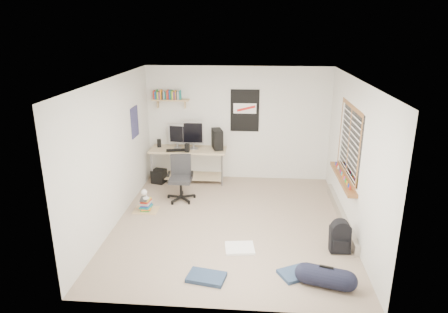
# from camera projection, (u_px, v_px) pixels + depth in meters

# --- Properties ---
(floor) EXTENTS (4.00, 4.50, 0.01)m
(floor) POSITION_uv_depth(u_px,v_px,m) (231.00, 223.00, 7.02)
(floor) COLOR gray
(floor) RESTS_ON ground
(ceiling) EXTENTS (4.00, 4.50, 0.01)m
(ceiling) POSITION_uv_depth(u_px,v_px,m) (232.00, 79.00, 6.24)
(ceiling) COLOR white
(ceiling) RESTS_ON ground
(back_wall) EXTENTS (4.00, 0.01, 2.50)m
(back_wall) POSITION_uv_depth(u_px,v_px,m) (238.00, 124.00, 8.77)
(back_wall) COLOR silver
(back_wall) RESTS_ON ground
(left_wall) EXTENTS (0.01, 4.50, 2.50)m
(left_wall) POSITION_uv_depth(u_px,v_px,m) (114.00, 152.00, 6.79)
(left_wall) COLOR silver
(left_wall) RESTS_ON ground
(right_wall) EXTENTS (0.01, 4.50, 2.50)m
(right_wall) POSITION_uv_depth(u_px,v_px,m) (354.00, 158.00, 6.48)
(right_wall) COLOR silver
(right_wall) RESTS_ON ground
(desk) EXTENTS (1.80, 1.29, 0.75)m
(desk) POSITION_uv_depth(u_px,v_px,m) (189.00, 164.00, 8.88)
(desk) COLOR tan
(desk) RESTS_ON floor
(monitor_left) EXTENTS (0.38, 0.15, 0.41)m
(monitor_left) POSITION_uv_depth(u_px,v_px,m) (177.00, 139.00, 8.70)
(monitor_left) COLOR #939397
(monitor_left) RESTS_ON desk
(monitor_right) EXTENTS (0.45, 0.12, 0.49)m
(monitor_right) POSITION_uv_depth(u_px,v_px,m) (193.00, 137.00, 8.64)
(monitor_right) COLOR #9C9DA1
(monitor_right) RESTS_ON desk
(pc_tower) EXTENTS (0.30, 0.44, 0.42)m
(pc_tower) POSITION_uv_depth(u_px,v_px,m) (217.00, 139.00, 8.65)
(pc_tower) COLOR black
(pc_tower) RESTS_ON desk
(keyboard) EXTENTS (0.43, 0.23, 0.02)m
(keyboard) POSITION_uv_depth(u_px,v_px,m) (176.00, 150.00, 8.55)
(keyboard) COLOR black
(keyboard) RESTS_ON desk
(speaker_left) EXTENTS (0.11, 0.11, 0.17)m
(speaker_left) POSITION_uv_depth(u_px,v_px,m) (159.00, 143.00, 8.79)
(speaker_left) COLOR black
(speaker_left) RESTS_ON desk
(speaker_right) EXTENTS (0.10, 0.10, 0.17)m
(speaker_right) POSITION_uv_depth(u_px,v_px,m) (187.00, 148.00, 8.45)
(speaker_right) COLOR black
(speaker_right) RESTS_ON desk
(office_chair) EXTENTS (0.65, 0.65, 0.90)m
(office_chair) POSITION_uv_depth(u_px,v_px,m) (181.00, 177.00, 7.81)
(office_chair) COLOR #252528
(office_chair) RESTS_ON floor
(wall_shelf) EXTENTS (0.80, 0.22, 0.24)m
(wall_shelf) POSITION_uv_depth(u_px,v_px,m) (171.00, 100.00, 8.60)
(wall_shelf) COLOR tan
(wall_shelf) RESTS_ON back_wall
(poster_back_wall) EXTENTS (0.62, 0.03, 0.92)m
(poster_back_wall) POSITION_uv_depth(u_px,v_px,m) (245.00, 111.00, 8.64)
(poster_back_wall) COLOR black
(poster_back_wall) RESTS_ON back_wall
(poster_left_wall) EXTENTS (0.02, 0.42, 0.60)m
(poster_left_wall) POSITION_uv_depth(u_px,v_px,m) (135.00, 122.00, 7.84)
(poster_left_wall) COLOR navy
(poster_left_wall) RESTS_ON left_wall
(window) EXTENTS (0.10, 1.50, 1.26)m
(window) POSITION_uv_depth(u_px,v_px,m) (348.00, 142.00, 6.70)
(window) COLOR brown
(window) RESTS_ON right_wall
(baseboard_heater) EXTENTS (0.08, 2.50, 0.18)m
(baseboard_heater) POSITION_uv_depth(u_px,v_px,m) (341.00, 215.00, 7.13)
(baseboard_heater) COLOR #B7B2A8
(baseboard_heater) RESTS_ON floor
(backpack) EXTENTS (0.31, 0.25, 0.41)m
(backpack) POSITION_uv_depth(u_px,v_px,m) (340.00, 239.00, 6.09)
(backpack) COLOR black
(backpack) RESTS_ON floor
(duffel_bag) EXTENTS (0.35, 0.35, 0.55)m
(duffel_bag) POSITION_uv_depth(u_px,v_px,m) (326.00, 277.00, 5.28)
(duffel_bag) COLOR black
(duffel_bag) RESTS_ON floor
(tshirt) EXTENTS (0.49, 0.43, 0.04)m
(tshirt) POSITION_uv_depth(u_px,v_px,m) (240.00, 248.00, 6.19)
(tshirt) COLOR white
(tshirt) RESTS_ON floor
(jeans_a) EXTENTS (0.56, 0.41, 0.06)m
(jeans_a) POSITION_uv_depth(u_px,v_px,m) (206.00, 277.00, 5.46)
(jeans_a) COLOR #23344F
(jeans_a) RESTS_ON floor
(jeans_b) EXTENTS (0.54, 0.50, 0.05)m
(jeans_b) POSITION_uv_depth(u_px,v_px,m) (296.00, 274.00, 5.54)
(jeans_b) COLOR navy
(jeans_b) RESTS_ON floor
(book_stack) EXTENTS (0.51, 0.47, 0.28)m
(book_stack) POSITION_uv_depth(u_px,v_px,m) (146.00, 203.00, 7.44)
(book_stack) COLOR olive
(book_stack) RESTS_ON floor
(desk_lamp) EXTENTS (0.16, 0.22, 0.20)m
(desk_lamp) POSITION_uv_depth(u_px,v_px,m) (146.00, 192.00, 7.35)
(desk_lamp) COLOR white
(desk_lamp) RESTS_ON book_stack
(subwoofer) EXTENTS (0.33, 0.33, 0.31)m
(subwoofer) POSITION_uv_depth(u_px,v_px,m) (159.00, 176.00, 8.79)
(subwoofer) COLOR black
(subwoofer) RESTS_ON floor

